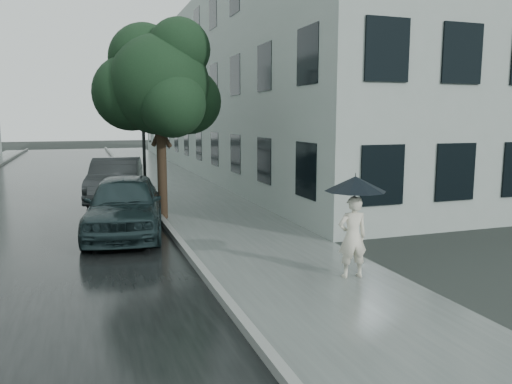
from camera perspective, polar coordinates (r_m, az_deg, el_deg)
name	(u,v)px	position (r m, az deg, el deg)	size (l,w,h in m)	color
ground	(280,268)	(10.17, 2.73, -8.66)	(120.00, 120.00, 0.00)	black
sidewalk	(181,188)	(21.58, -8.56, 0.43)	(3.50, 60.00, 0.01)	slate
kerb_near	(138,189)	(21.32, -13.38, 0.39)	(0.15, 60.00, 0.15)	slate
asphalt_road	(47,194)	(21.28, -22.79, -0.26)	(6.85, 60.00, 0.00)	black
building_near	(244,92)	(29.97, -1.42, 11.37)	(7.02, 36.00, 9.00)	#8D9A96
pedestrian	(352,237)	(9.55, 10.97, -5.06)	(0.57, 0.37, 1.56)	beige
umbrella	(355,184)	(9.38, 11.28, 0.93)	(1.23, 1.23, 1.04)	black
street_tree	(159,84)	(15.14, -11.03, 12.07)	(3.79, 3.44, 5.83)	#332619
lamp_post	(139,121)	(19.38, -13.22, 7.91)	(0.84, 0.38, 5.02)	black
car_near	(125,205)	(13.24, -14.77, -1.40)	(1.85, 4.59, 1.56)	#19282A
car_far	(116,180)	(18.74, -15.72, 1.38)	(1.64, 4.70, 1.55)	#272B2D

